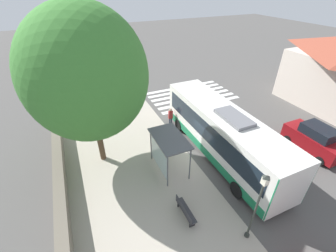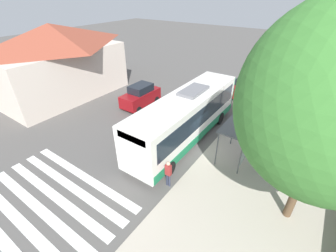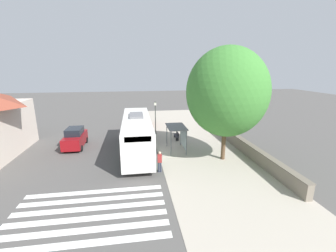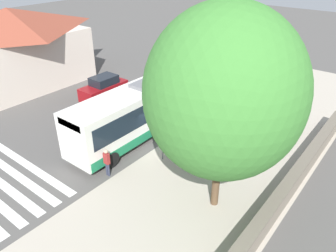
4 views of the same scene
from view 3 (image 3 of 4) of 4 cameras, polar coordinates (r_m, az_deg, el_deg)
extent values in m
plane|color=#514F4C|center=(22.69, -2.60, -6.67)|extent=(120.00, 120.00, 0.00)
cube|color=#ADA393|center=(23.54, 8.42, -5.98)|extent=(9.00, 44.00, 0.02)
cube|color=silver|center=(16.75, -17.90, -15.62)|extent=(9.00, 0.50, 0.01)
cube|color=silver|center=(15.95, -18.44, -17.32)|extent=(9.00, 0.50, 0.01)
cube|color=silver|center=(15.16, -19.05, -19.20)|extent=(9.00, 0.50, 0.01)
cube|color=silver|center=(14.40, -19.74, -21.28)|extent=(9.00, 0.50, 0.01)
cube|color=silver|center=(13.66, -20.53, -23.59)|extent=(9.00, 0.50, 0.01)
cube|color=silver|center=(12.94, -21.45, -26.15)|extent=(9.00, 0.50, 0.01)
cube|color=slate|center=(24.81, 17.48, -4.06)|extent=(0.50, 20.00, 1.15)
cube|color=#685F52|center=(24.63, 17.59, -2.70)|extent=(0.60, 20.00, 0.08)
cube|color=silver|center=(22.30, -7.87, -1.83)|extent=(2.63, 11.44, 3.04)
cube|color=black|center=(22.20, -7.91, -0.85)|extent=(2.67, 10.53, 1.34)
cube|color=#197247|center=(22.68, -7.76, -4.78)|extent=(2.67, 11.21, 0.61)
cube|color=#197247|center=(27.81, -8.07, 1.48)|extent=(2.67, 0.06, 2.92)
cube|color=black|center=(16.52, -7.68, -3.34)|extent=(1.97, 0.08, 0.43)
cube|color=slate|center=(22.74, -8.05, 2.72)|extent=(1.32, 2.52, 0.22)
cylinder|color=black|center=(19.10, -3.75, -9.32)|extent=(0.30, 1.00, 1.00)
cylinder|color=black|center=(19.08, -11.27, -9.61)|extent=(0.30, 1.00, 1.00)
cylinder|color=black|center=(26.16, -5.18, -2.62)|extent=(0.30, 1.00, 1.00)
cylinder|color=black|center=(26.15, -10.60, -2.83)|extent=(0.30, 1.00, 1.00)
cylinder|color=#515459|center=(23.93, -0.30, -2.37)|extent=(0.08, 0.08, 2.47)
cylinder|color=#515459|center=(21.34, 0.78, -4.52)|extent=(0.08, 0.08, 2.47)
cylinder|color=#515459|center=(24.19, 3.23, -2.21)|extent=(0.08, 0.08, 2.47)
cylinder|color=#515459|center=(21.62, 4.72, -4.31)|extent=(0.08, 0.08, 2.47)
cube|color=#515459|center=(22.39, 2.11, -0.18)|extent=(1.80, 3.06, 0.08)
cube|color=silver|center=(22.86, 3.89, -2.91)|extent=(0.03, 2.49, 1.98)
cylinder|color=#2D3347|center=(18.49, -1.86, -10.38)|extent=(0.12, 0.12, 0.85)
cylinder|color=#2D3347|center=(18.48, -2.36, -10.41)|extent=(0.12, 0.12, 0.85)
cube|color=maroon|center=(18.17, -2.13, -8.20)|extent=(0.34, 0.22, 0.69)
sphere|color=tan|center=(18.00, -2.14, -6.85)|extent=(0.24, 0.24, 0.24)
cube|color=#333338|center=(26.55, 2.09, -2.42)|extent=(0.40, 1.71, 0.06)
cube|color=#333338|center=(26.52, 2.46, -1.93)|extent=(0.04, 1.71, 0.40)
cube|color=black|center=(27.26, 1.82, -2.45)|extent=(0.32, 0.06, 0.45)
cube|color=black|center=(25.98, 2.37, -3.33)|extent=(0.32, 0.06, 0.45)
cylinder|color=#2D332D|center=(28.51, -3.15, -2.00)|extent=(0.24, 0.24, 0.16)
cylinder|color=#2D332D|center=(28.04, -3.20, 1.51)|extent=(0.10, 0.10, 3.75)
cube|color=silver|center=(27.65, -3.26, 5.65)|extent=(0.24, 0.24, 0.35)
pyramid|color=#2D332D|center=(27.61, -3.27, 6.15)|extent=(0.28, 0.28, 0.14)
cylinder|color=brown|center=(20.96, 14.02, -2.77)|extent=(0.38, 0.38, 4.25)
ellipsoid|color=#3D7F33|center=(20.15, 14.73, 8.32)|extent=(7.03, 7.03, 7.73)
cube|color=maroon|center=(32.69, -6.52, 1.40)|extent=(1.71, 4.01, 1.04)
cube|color=black|center=(32.60, -6.57, 2.88)|extent=(1.46, 2.08, 0.65)
cylinder|color=black|center=(31.58, -4.94, 0.08)|extent=(0.22, 0.64, 0.64)
cylinder|color=black|center=(31.52, -7.87, -0.03)|extent=(0.22, 0.64, 0.64)
cylinder|color=black|center=(34.10, -5.23, 1.17)|extent=(0.22, 0.64, 0.64)
cylinder|color=black|center=(34.05, -7.94, 1.07)|extent=(0.22, 0.64, 0.64)
cube|color=maroon|center=(25.72, -22.51, -3.25)|extent=(1.80, 4.14, 1.12)
cube|color=black|center=(25.57, -22.66, -1.24)|extent=(1.53, 2.16, 0.70)
cylinder|color=black|center=(24.43, -21.18, -5.31)|extent=(0.22, 0.64, 0.64)
cylinder|color=black|center=(24.87, -25.02, -5.36)|extent=(0.22, 0.64, 0.64)
cylinder|color=black|center=(26.93, -20.00, -3.37)|extent=(0.22, 0.64, 0.64)
cylinder|color=black|center=(27.33, -23.50, -3.46)|extent=(0.22, 0.64, 0.64)
camera|label=1|loc=(32.63, 7.27, 18.92)|focal=24.00mm
camera|label=2|loc=(11.55, 32.02, 20.27)|focal=24.00mm
camera|label=4|loc=(15.95, 59.28, 20.58)|focal=35.00mm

